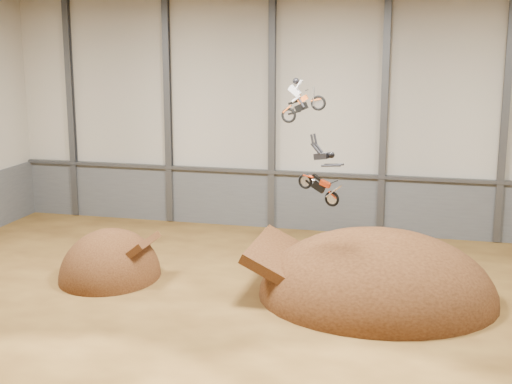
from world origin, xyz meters
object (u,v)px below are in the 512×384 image
at_px(landing_ramp, 376,298).
at_px(fmx_rider_b, 316,169).
at_px(fmx_rider_a, 307,95).
at_px(takeoff_ramp, 111,277).

relative_size(landing_ramp, fmx_rider_b, 3.94).
distance_m(fmx_rider_a, fmx_rider_b, 4.79).
distance_m(takeoff_ramp, fmx_rider_b, 12.16).
xyz_separation_m(takeoff_ramp, fmx_rider_b, (10.38, -1.47, 6.16)).
bearing_deg(takeoff_ramp, fmx_rider_a, 13.53).
height_order(takeoff_ramp, landing_ramp, landing_ramp).
xyz_separation_m(takeoff_ramp, landing_ramp, (12.96, 0.37, 0.00)).
xyz_separation_m(landing_ramp, fmx_rider_b, (-2.58, -1.84, 6.16)).
bearing_deg(landing_ramp, fmx_rider_b, -144.49).
distance_m(takeoff_ramp, landing_ramp, 12.97).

